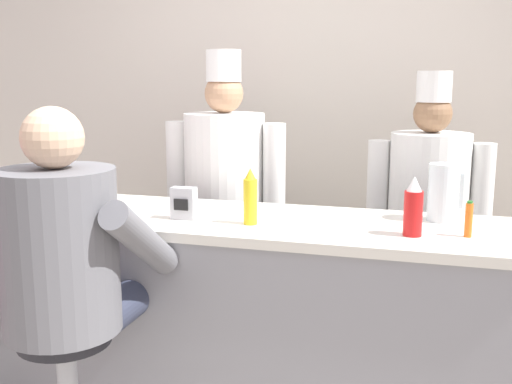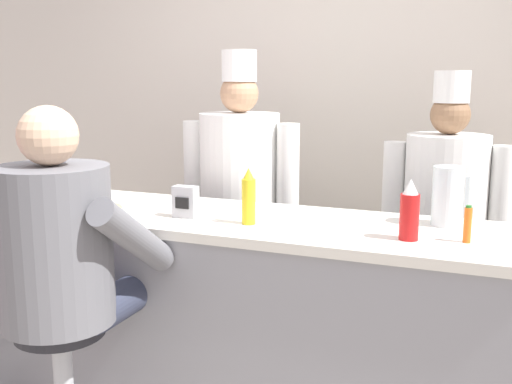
# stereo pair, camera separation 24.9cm
# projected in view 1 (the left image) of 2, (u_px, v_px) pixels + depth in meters

# --- Properties ---
(wall_back) EXTENTS (10.00, 0.06, 2.70)m
(wall_back) POSITION_uv_depth(u_px,v_px,m) (290.00, 118.00, 3.88)
(wall_back) COLOR beige
(wall_back) RESTS_ON ground_plane
(diner_counter) EXTENTS (2.60, 0.66, 1.01)m
(diner_counter) POSITION_uv_depth(u_px,v_px,m) (216.00, 325.00, 2.69)
(diner_counter) COLOR gray
(diner_counter) RESTS_ON ground_plane
(ketchup_bottle_red) EXTENTS (0.07, 0.07, 0.23)m
(ketchup_bottle_red) POSITION_uv_depth(u_px,v_px,m) (413.00, 208.00, 2.24)
(ketchup_bottle_red) COLOR red
(ketchup_bottle_red) RESTS_ON diner_counter
(mustard_bottle_yellow) EXTENTS (0.06, 0.06, 0.23)m
(mustard_bottle_yellow) POSITION_uv_depth(u_px,v_px,m) (250.00, 198.00, 2.42)
(mustard_bottle_yellow) COLOR yellow
(mustard_bottle_yellow) RESTS_ON diner_counter
(hot_sauce_bottle_orange) EXTENTS (0.03, 0.03, 0.14)m
(hot_sauce_bottle_orange) POSITION_uv_depth(u_px,v_px,m) (469.00, 220.00, 2.23)
(hot_sauce_bottle_orange) COLOR orange
(hot_sauce_bottle_orange) RESTS_ON diner_counter
(water_pitcher_clear) EXTENTS (0.14, 0.12, 0.24)m
(water_pitcher_clear) POSITION_uv_depth(u_px,v_px,m) (443.00, 193.00, 2.48)
(water_pitcher_clear) COLOR silver
(water_pitcher_clear) RESTS_ON diner_counter
(breakfast_plate) EXTENTS (0.23, 0.23, 0.05)m
(breakfast_plate) POSITION_uv_depth(u_px,v_px,m) (105.00, 214.00, 2.56)
(breakfast_plate) COLOR white
(breakfast_plate) RESTS_ON diner_counter
(cereal_bowl) EXTENTS (0.14, 0.14, 0.05)m
(cereal_bowl) POSITION_uv_depth(u_px,v_px,m) (58.00, 205.00, 2.69)
(cereal_bowl) COLOR white
(cereal_bowl) RESTS_ON diner_counter
(napkin_dispenser_chrome) EXTENTS (0.10, 0.06, 0.14)m
(napkin_dispenser_chrome) POSITION_uv_depth(u_px,v_px,m) (184.00, 203.00, 2.52)
(napkin_dispenser_chrome) COLOR silver
(napkin_dispenser_chrome) RESTS_ON diner_counter
(diner_seated_grey) EXTENTS (0.63, 0.62, 1.51)m
(diner_seated_grey) POSITION_uv_depth(u_px,v_px,m) (66.00, 261.00, 2.14)
(diner_seated_grey) COLOR #B2B5BA
(diner_seated_grey) RESTS_ON ground_plane
(cook_in_whites_near) EXTENTS (0.68, 0.44, 1.75)m
(cook_in_whites_near) POSITION_uv_depth(u_px,v_px,m) (225.00, 196.00, 3.31)
(cook_in_whites_near) COLOR #232328
(cook_in_whites_near) RESTS_ON ground_plane
(cook_in_whites_far) EXTENTS (0.64, 0.41, 1.64)m
(cook_in_whites_far) POSITION_uv_depth(u_px,v_px,m) (427.00, 214.00, 3.15)
(cook_in_whites_far) COLOR #232328
(cook_in_whites_far) RESTS_ON ground_plane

